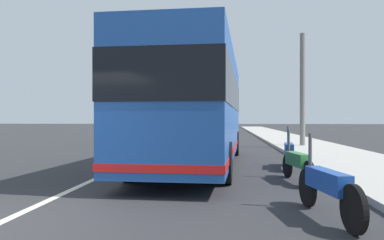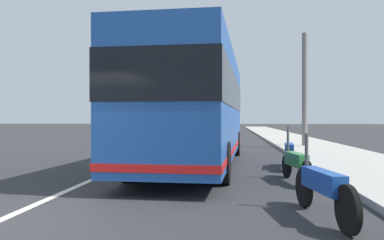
{
  "view_description": "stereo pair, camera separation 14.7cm",
  "coord_description": "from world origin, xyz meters",
  "px_view_note": "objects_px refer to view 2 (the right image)",
  "views": [
    {
      "loc": [
        -5.25,
        -3.33,
        1.53
      ],
      "look_at": [
        7.31,
        -2.21,
        1.49
      ],
      "focal_mm": 36.61,
      "sensor_mm": 36.0,
      "label": 1
    },
    {
      "loc": [
        -5.24,
        -3.47,
        1.53
      ],
      "look_at": [
        7.31,
        -2.21,
        1.49
      ],
      "focal_mm": 36.61,
      "sensor_mm": 36.0,
      "label": 2
    }
  ],
  "objects_px": {
    "motorcycle_far_end": "(323,187)",
    "motorcycle_mid_row": "(296,163)",
    "motorcycle_nearest_curb": "(289,153)",
    "coach_bus": "(197,105)",
    "car_far_distant": "(191,124)",
    "car_oncoming": "(142,131)",
    "utility_pole": "(305,91)",
    "car_ahead_same_lane": "(178,126)",
    "car_side_street": "(227,126)"
  },
  "relations": [
    {
      "from": "motorcycle_nearest_curb",
      "to": "car_ahead_same_lane",
      "type": "relative_size",
      "value": 0.48
    },
    {
      "from": "coach_bus",
      "to": "car_oncoming",
      "type": "bearing_deg",
      "value": 24.03
    },
    {
      "from": "motorcycle_nearest_curb",
      "to": "motorcycle_mid_row",
      "type": "bearing_deg",
      "value": -178.49
    },
    {
      "from": "car_far_distant",
      "to": "motorcycle_mid_row",
      "type": "bearing_deg",
      "value": 6.67
    },
    {
      "from": "motorcycle_far_end",
      "to": "motorcycle_nearest_curb",
      "type": "xyz_separation_m",
      "value": [
        6.12,
        -0.38,
        0.01
      ]
    },
    {
      "from": "coach_bus",
      "to": "motorcycle_nearest_curb",
      "type": "height_order",
      "value": "coach_bus"
    },
    {
      "from": "utility_pole",
      "to": "car_far_distant",
      "type": "bearing_deg",
      "value": 14.8
    },
    {
      "from": "coach_bus",
      "to": "car_side_street",
      "type": "bearing_deg",
      "value": 1.81
    },
    {
      "from": "motorcycle_far_end",
      "to": "motorcycle_mid_row",
      "type": "bearing_deg",
      "value": -11.99
    },
    {
      "from": "motorcycle_far_end",
      "to": "car_far_distant",
      "type": "bearing_deg",
      "value": -1.24
    },
    {
      "from": "motorcycle_nearest_curb",
      "to": "car_oncoming",
      "type": "relative_size",
      "value": 0.48
    },
    {
      "from": "car_far_distant",
      "to": "motorcycle_nearest_curb",
      "type": "bearing_deg",
      "value": 7.45
    },
    {
      "from": "car_side_street",
      "to": "utility_pole",
      "type": "relative_size",
      "value": 0.7
    },
    {
      "from": "motorcycle_far_end",
      "to": "car_side_street",
      "type": "height_order",
      "value": "car_side_street"
    },
    {
      "from": "car_oncoming",
      "to": "utility_pole",
      "type": "relative_size",
      "value": 0.77
    },
    {
      "from": "car_far_distant",
      "to": "utility_pole",
      "type": "relative_size",
      "value": 0.71
    },
    {
      "from": "coach_bus",
      "to": "car_oncoming",
      "type": "xyz_separation_m",
      "value": [
        12.02,
        4.62,
        -1.23
      ]
    },
    {
      "from": "utility_pole",
      "to": "car_ahead_same_lane",
      "type": "bearing_deg",
      "value": 23.01
    },
    {
      "from": "motorcycle_mid_row",
      "to": "car_far_distant",
      "type": "bearing_deg",
      "value": 0.17
    },
    {
      "from": "car_ahead_same_lane",
      "to": "motorcycle_nearest_curb",
      "type": "bearing_deg",
      "value": 17.95
    },
    {
      "from": "car_ahead_same_lane",
      "to": "motorcycle_far_end",
      "type": "bearing_deg",
      "value": 15.24
    },
    {
      "from": "coach_bus",
      "to": "car_far_distant",
      "type": "distance_m",
      "value": 45.43
    },
    {
      "from": "motorcycle_mid_row",
      "to": "car_far_distant",
      "type": "height_order",
      "value": "car_far_distant"
    },
    {
      "from": "motorcycle_far_end",
      "to": "motorcycle_mid_row",
      "type": "relative_size",
      "value": 1.07
    },
    {
      "from": "car_oncoming",
      "to": "utility_pole",
      "type": "xyz_separation_m",
      "value": [
        -3.9,
        -9.57,
        2.25
      ]
    },
    {
      "from": "utility_pole",
      "to": "coach_bus",
      "type": "bearing_deg",
      "value": 148.64
    },
    {
      "from": "coach_bus",
      "to": "car_side_street",
      "type": "distance_m",
      "value": 32.84
    },
    {
      "from": "coach_bus",
      "to": "motorcycle_far_end",
      "type": "bearing_deg",
      "value": -156.29
    },
    {
      "from": "motorcycle_mid_row",
      "to": "motorcycle_nearest_curb",
      "type": "relative_size",
      "value": 0.97
    },
    {
      "from": "coach_bus",
      "to": "motorcycle_nearest_curb",
      "type": "distance_m",
      "value": 3.31
    },
    {
      "from": "motorcycle_nearest_curb",
      "to": "car_side_street",
      "type": "bearing_deg",
      "value": 10.07
    },
    {
      "from": "coach_bus",
      "to": "utility_pole",
      "type": "height_order",
      "value": "utility_pole"
    },
    {
      "from": "motorcycle_mid_row",
      "to": "car_ahead_same_lane",
      "type": "distance_m",
      "value": 35.31
    },
    {
      "from": "motorcycle_far_end",
      "to": "utility_pole",
      "type": "bearing_deg",
      "value": -18.66
    },
    {
      "from": "car_oncoming",
      "to": "car_side_street",
      "type": "xyz_separation_m",
      "value": [
        20.79,
        -5.3,
        -0.08
      ]
    },
    {
      "from": "coach_bus",
      "to": "motorcycle_mid_row",
      "type": "relative_size",
      "value": 5.33
    },
    {
      "from": "car_side_street",
      "to": "motorcycle_nearest_curb",
      "type": "bearing_deg",
      "value": -178.29
    },
    {
      "from": "motorcycle_mid_row",
      "to": "car_far_distant",
      "type": "xyz_separation_m",
      "value": [
        48.34,
        7.51,
        0.24
      ]
    },
    {
      "from": "motorcycle_far_end",
      "to": "car_far_distant",
      "type": "relative_size",
      "value": 0.54
    },
    {
      "from": "motorcycle_mid_row",
      "to": "car_oncoming",
      "type": "relative_size",
      "value": 0.46
    },
    {
      "from": "car_far_distant",
      "to": "car_ahead_same_lane",
      "type": "xyz_separation_m",
      "value": [
        -13.85,
        0.06,
        -0.01
      ]
    },
    {
      "from": "motorcycle_mid_row",
      "to": "utility_pole",
      "type": "distance_m",
      "value": 11.81
    },
    {
      "from": "car_far_distant",
      "to": "motorcycle_far_end",
      "type": "bearing_deg",
      "value": 5.91
    },
    {
      "from": "motorcycle_nearest_curb",
      "to": "car_far_distant",
      "type": "relative_size",
      "value": 0.52
    },
    {
      "from": "motorcycle_far_end",
      "to": "car_far_distant",
      "type": "distance_m",
      "value": 52.34
    },
    {
      "from": "motorcycle_nearest_curb",
      "to": "car_ahead_same_lane",
      "type": "bearing_deg",
      "value": 20.02
    },
    {
      "from": "motorcycle_mid_row",
      "to": "car_side_street",
      "type": "height_order",
      "value": "car_side_street"
    },
    {
      "from": "motorcycle_far_end",
      "to": "utility_pole",
      "type": "xyz_separation_m",
      "value": [
        14.78,
        -2.43,
        2.53
      ]
    },
    {
      "from": "car_side_street",
      "to": "car_oncoming",
      "type": "bearing_deg",
      "value": 163.59
    },
    {
      "from": "motorcycle_far_end",
      "to": "motorcycle_nearest_curb",
      "type": "distance_m",
      "value": 6.14
    }
  ]
}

